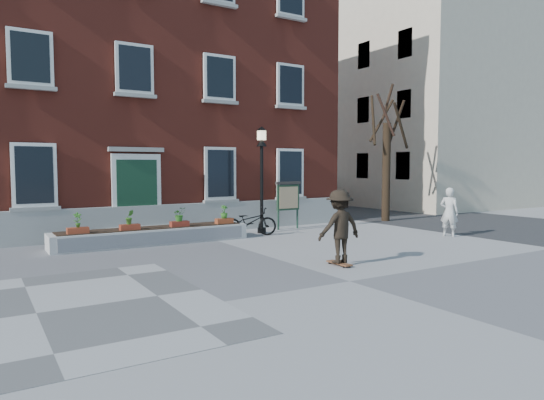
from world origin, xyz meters
TOP-DOWN VIEW (x-y plane):
  - ground at (0.00, 0.00)m, footprint 100.00×100.00m
  - checker_patch at (-6.00, 1.00)m, footprint 6.00×6.00m
  - bicycle at (1.45, 7.06)m, footprint 2.06×1.17m
  - parked_car at (11.72, 17.44)m, footprint 2.68×4.72m
  - bystander at (7.38, 3.29)m, footprint 0.63×0.74m
  - brick_building at (-2.00, 13.98)m, footprint 18.40×10.85m
  - planter_assembly at (-1.99, 7.18)m, footprint 6.20×1.12m
  - bare_tree at (9.01, 8.01)m, footprint 1.83×1.83m
  - side_street at (17.99, 19.78)m, footprint 15.20×36.00m
  - lamp_post at (2.22, 7.52)m, footprint 0.40×0.40m
  - notice_board at (3.67, 7.94)m, footprint 1.10×0.16m
  - skateboarder at (0.88, 1.41)m, footprint 1.22×0.78m

SIDE VIEW (x-z plane):
  - ground at x=0.00m, z-range 0.00..0.00m
  - checker_patch at x=-6.00m, z-range 0.00..0.01m
  - planter_assembly at x=-1.99m, z-range -0.27..0.88m
  - bicycle at x=1.45m, z-range 0.00..1.02m
  - parked_car at x=11.72m, z-range 0.00..1.47m
  - bystander at x=7.38m, z-range 0.00..1.73m
  - skateboarder at x=0.88m, z-range 0.03..1.93m
  - notice_board at x=3.67m, z-range 0.33..2.20m
  - lamp_post at x=2.22m, z-range 0.57..4.50m
  - bare_tree at x=9.01m, z-range -0.29..5.87m
  - brick_building at x=-2.00m, z-range 0.00..12.60m
  - side_street at x=17.99m, z-range -0.23..14.27m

